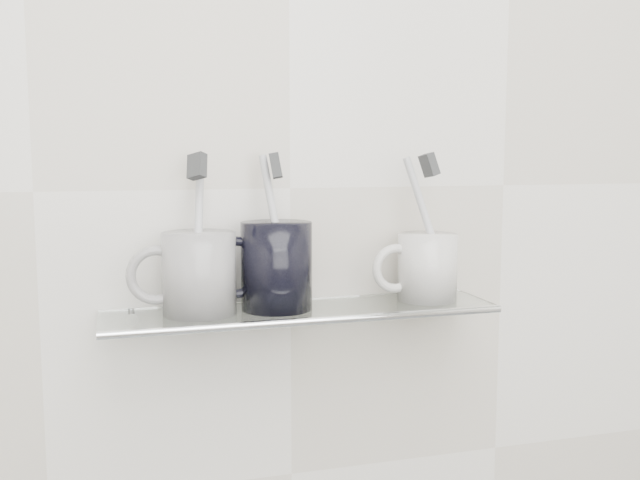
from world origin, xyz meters
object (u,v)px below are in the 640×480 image
object	(u,v)px
shelf_glass	(302,311)
mug_right	(427,267)
mug_left	(199,273)
mug_center	(277,266)

from	to	relation	value
shelf_glass	mug_right	size ratio (longest dim) A/B	5.59
mug_left	mug_right	xyz separation A→B (m)	(0.30, 0.00, -0.01)
shelf_glass	mug_left	world-z (taller)	mug_left
shelf_glass	mug_center	size ratio (longest dim) A/B	4.52
shelf_glass	mug_left	bearing A→B (deg)	177.78
mug_center	mug_right	world-z (taller)	mug_center
shelf_glass	mug_center	distance (m)	0.07
shelf_glass	mug_right	world-z (taller)	mug_right
mug_center	shelf_glass	bearing A→B (deg)	-7.00
mug_right	mug_left	bearing A→B (deg)	-165.72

